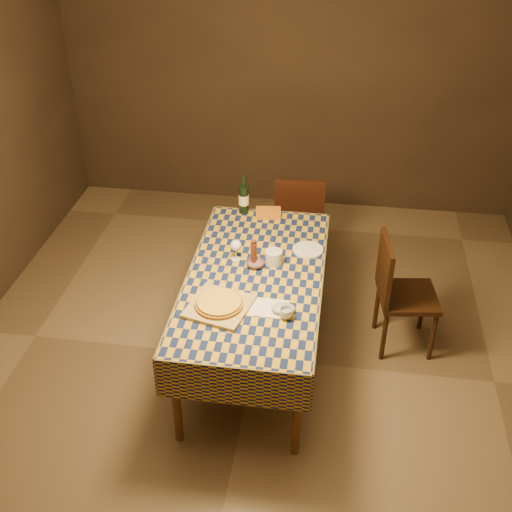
{
  "coord_description": "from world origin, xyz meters",
  "views": [
    {
      "loc": [
        0.52,
        -3.57,
        3.35
      ],
      "look_at": [
        0.0,
        0.05,
        0.9
      ],
      "focal_mm": 45.0,
      "sensor_mm": 36.0,
      "label": 1
    }
  ],
  "objects_px": {
    "pizza": "(219,303)",
    "chair_right": "(398,289)",
    "dining_table": "(255,284)",
    "white_plate": "(308,250)",
    "wine_bottle": "(244,199)",
    "bowl": "(255,264)",
    "cutting_board": "(219,307)",
    "chair_far": "(299,216)"
  },
  "relations": [
    {
      "from": "wine_bottle",
      "to": "bowl",
      "type": "bearing_deg",
      "value": -74.92
    },
    {
      "from": "dining_table",
      "to": "white_plate",
      "type": "height_order",
      "value": "white_plate"
    },
    {
      "from": "dining_table",
      "to": "chair_far",
      "type": "relative_size",
      "value": 1.98
    },
    {
      "from": "dining_table",
      "to": "bowl",
      "type": "distance_m",
      "value": 0.15
    },
    {
      "from": "dining_table",
      "to": "pizza",
      "type": "height_order",
      "value": "pizza"
    },
    {
      "from": "bowl",
      "to": "white_plate",
      "type": "bearing_deg",
      "value": 36.31
    },
    {
      "from": "dining_table",
      "to": "white_plate",
      "type": "relative_size",
      "value": 8.21
    },
    {
      "from": "chair_far",
      "to": "bowl",
      "type": "bearing_deg",
      "value": -100.41
    },
    {
      "from": "pizza",
      "to": "chair_right",
      "type": "height_order",
      "value": "chair_right"
    },
    {
      "from": "pizza",
      "to": "bowl",
      "type": "relative_size",
      "value": 2.87
    },
    {
      "from": "dining_table",
      "to": "chair_right",
      "type": "distance_m",
      "value": 1.08
    },
    {
      "from": "pizza",
      "to": "bowl",
      "type": "xyz_separation_m",
      "value": [
        0.16,
        0.5,
        -0.02
      ]
    },
    {
      "from": "bowl",
      "to": "wine_bottle",
      "type": "xyz_separation_m",
      "value": [
        -0.2,
        0.75,
        0.1
      ]
    },
    {
      "from": "bowl",
      "to": "pizza",
      "type": "bearing_deg",
      "value": -108.05
    },
    {
      "from": "pizza",
      "to": "chair_right",
      "type": "xyz_separation_m",
      "value": [
        1.19,
        0.72,
        -0.29
      ]
    },
    {
      "from": "cutting_board",
      "to": "chair_right",
      "type": "relative_size",
      "value": 0.4
    },
    {
      "from": "white_plate",
      "to": "wine_bottle",
      "type": "bearing_deg",
      "value": 138.49
    },
    {
      "from": "cutting_board",
      "to": "wine_bottle",
      "type": "bearing_deg",
      "value": 91.8
    },
    {
      "from": "cutting_board",
      "to": "white_plate",
      "type": "xyz_separation_m",
      "value": [
        0.51,
        0.76,
        -0.01
      ]
    },
    {
      "from": "white_plate",
      "to": "dining_table",
      "type": "bearing_deg",
      "value": -132.49
    },
    {
      "from": "dining_table",
      "to": "bowl",
      "type": "height_order",
      "value": "bowl"
    },
    {
      "from": "cutting_board",
      "to": "chair_right",
      "type": "bearing_deg",
      "value": 30.96
    },
    {
      "from": "pizza",
      "to": "bowl",
      "type": "height_order",
      "value": "pizza"
    },
    {
      "from": "dining_table",
      "to": "cutting_board",
      "type": "bearing_deg",
      "value": -114.47
    },
    {
      "from": "pizza",
      "to": "chair_far",
      "type": "height_order",
      "value": "chair_far"
    },
    {
      "from": "white_plate",
      "to": "chair_right",
      "type": "distance_m",
      "value": 0.72
    },
    {
      "from": "bowl",
      "to": "chair_right",
      "type": "xyz_separation_m",
      "value": [
        1.03,
        0.22,
        -0.27
      ]
    },
    {
      "from": "chair_right",
      "to": "wine_bottle",
      "type": "bearing_deg",
      "value": 156.63
    },
    {
      "from": "bowl",
      "to": "wine_bottle",
      "type": "bearing_deg",
      "value": 105.08
    },
    {
      "from": "dining_table",
      "to": "bowl",
      "type": "relative_size",
      "value": 14.37
    },
    {
      "from": "cutting_board",
      "to": "pizza",
      "type": "height_order",
      "value": "pizza"
    },
    {
      "from": "bowl",
      "to": "cutting_board",
      "type": "bearing_deg",
      "value": -108.05
    },
    {
      "from": "dining_table",
      "to": "bowl",
      "type": "xyz_separation_m",
      "value": [
        -0.01,
        0.11,
        0.1
      ]
    },
    {
      "from": "cutting_board",
      "to": "chair_far",
      "type": "distance_m",
      "value": 1.73
    },
    {
      "from": "bowl",
      "to": "chair_far",
      "type": "relative_size",
      "value": 0.14
    },
    {
      "from": "wine_bottle",
      "to": "chair_right",
      "type": "height_order",
      "value": "wine_bottle"
    },
    {
      "from": "dining_table",
      "to": "chair_right",
      "type": "bearing_deg",
      "value": 17.85
    },
    {
      "from": "cutting_board",
      "to": "wine_bottle",
      "type": "height_order",
      "value": "wine_bottle"
    },
    {
      "from": "white_plate",
      "to": "chair_right",
      "type": "bearing_deg",
      "value": -3.53
    },
    {
      "from": "wine_bottle",
      "to": "chair_far",
      "type": "height_order",
      "value": "wine_bottle"
    },
    {
      "from": "cutting_board",
      "to": "chair_right",
      "type": "xyz_separation_m",
      "value": [
        1.19,
        0.72,
        -0.26
      ]
    },
    {
      "from": "cutting_board",
      "to": "chair_right",
      "type": "height_order",
      "value": "chair_right"
    }
  ]
}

